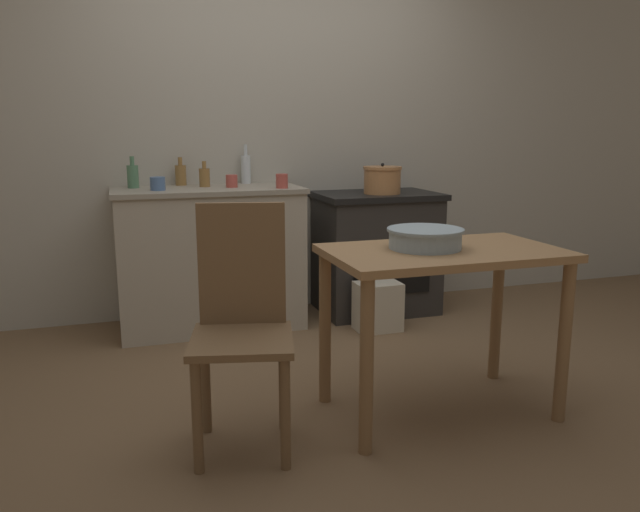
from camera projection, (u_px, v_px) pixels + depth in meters
ground_plane at (348, 390)px, 3.13m from camera, size 14.00×14.00×0.00m
wall_back at (270, 130)px, 4.35m from camera, size 8.00×0.07×2.55m
counter_cabinet at (210, 258)px, 4.06m from camera, size 1.19×0.61×0.92m
stove at (376, 252)px, 4.42m from camera, size 0.83×0.61×0.85m
work_table at (443, 278)px, 2.77m from camera, size 1.03×0.61×0.76m
chair at (242, 320)px, 2.52m from camera, size 0.48×0.48×0.99m
flour_sack at (378, 306)px, 4.03m from camera, size 0.29×0.20×0.31m
stock_pot at (382, 180)px, 4.26m from camera, size 0.26×0.26×0.21m
mixing_bowl_large at (425, 237)px, 2.75m from camera, size 0.34×0.34×0.09m
bottle_far_left at (133, 176)px, 3.92m from camera, size 0.07×0.07×0.20m
bottle_left at (204, 177)px, 4.01m from camera, size 0.07×0.07×0.16m
bottle_mid_left at (246, 168)px, 4.25m from camera, size 0.07×0.07×0.26m
bottle_center_left at (181, 174)px, 4.11m from camera, size 0.07×0.07×0.18m
cup_center at (232, 181)px, 3.97m from camera, size 0.07×0.07×0.08m
cup_center_right at (158, 184)px, 3.78m from camera, size 0.09×0.09×0.08m
cup_mid_right at (282, 181)px, 3.92m from camera, size 0.08×0.08×0.09m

